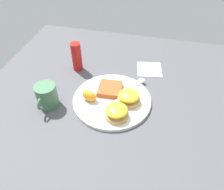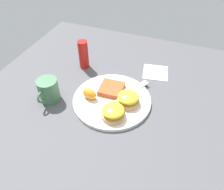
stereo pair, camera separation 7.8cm
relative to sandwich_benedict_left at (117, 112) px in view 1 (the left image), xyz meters
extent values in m
plane|color=#4C4C51|center=(-0.08, -0.04, -0.04)|extent=(1.10, 1.10, 0.00)
cylinder|color=silver|center=(-0.08, -0.04, -0.03)|extent=(0.31, 0.31, 0.01)
cylinder|color=tan|center=(0.00, 0.00, -0.01)|extent=(0.09, 0.09, 0.02)
ellipsoid|color=yellow|center=(0.00, 0.00, 0.01)|extent=(0.08, 0.08, 0.03)
cylinder|color=tan|center=(-0.09, 0.03, -0.01)|extent=(0.09, 0.09, 0.02)
ellipsoid|color=yellow|center=(-0.09, 0.03, 0.01)|extent=(0.08, 0.08, 0.03)
cube|color=#B65128|center=(-0.13, -0.06, -0.01)|extent=(0.10, 0.10, 0.02)
ellipsoid|color=orange|center=(-0.06, -0.12, 0.00)|extent=(0.05, 0.07, 0.04)
cube|color=silver|center=(-0.08, -0.02, -0.02)|extent=(0.11, 0.07, 0.00)
cube|color=silver|center=(-0.21, 0.05, -0.02)|extent=(0.05, 0.04, 0.00)
cylinder|color=#42704C|center=(-0.01, -0.27, 0.01)|extent=(0.08, 0.08, 0.09)
torus|color=#42704C|center=(0.04, -0.27, 0.01)|extent=(0.05, 0.01, 0.05)
cube|color=white|center=(-0.33, 0.08, -0.04)|extent=(0.13, 0.13, 0.00)
cylinder|color=#B21914|center=(-0.25, -0.24, 0.03)|extent=(0.04, 0.04, 0.13)
camera|label=1|loc=(0.51, 0.11, 0.58)|focal=35.00mm
camera|label=2|loc=(0.48, 0.18, 0.58)|focal=35.00mm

